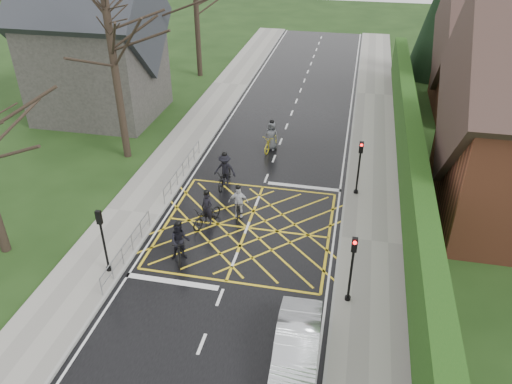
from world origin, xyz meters
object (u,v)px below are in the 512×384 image
at_px(cyclist_mid, 225,173).
at_px(cyclist_front, 238,205).
at_px(cyclist_lead, 271,139).
at_px(cyclist_back, 180,245).
at_px(cyclist_rear, 207,213).
at_px(car, 297,347).

xyz_separation_m(cyclist_mid, cyclist_front, (1.47, -2.91, -0.08)).
bearing_deg(cyclist_lead, cyclist_mid, -98.26).
bearing_deg(cyclist_mid, cyclist_back, -90.27).
distance_m(cyclist_back, cyclist_mid, 6.73).
distance_m(cyclist_rear, cyclist_lead, 8.97).
bearing_deg(cyclist_rear, car, -30.30).
bearing_deg(cyclist_lead, car, -65.65).
relative_size(cyclist_front, cyclist_lead, 0.87).
bearing_deg(cyclist_rear, cyclist_back, -74.40).
relative_size(cyclist_rear, car, 0.49).
xyz_separation_m(cyclist_back, cyclist_front, (1.72, 3.82, -0.09)).
height_order(cyclist_back, cyclist_front, cyclist_back).
height_order(cyclist_rear, cyclist_lead, cyclist_lead).
distance_m(cyclist_mid, cyclist_front, 3.26).
bearing_deg(car, cyclist_mid, 114.27).
bearing_deg(cyclist_rear, cyclist_front, 59.25).
distance_m(cyclist_rear, cyclist_front, 1.65).
height_order(cyclist_back, car, cyclist_back).
height_order(cyclist_front, cyclist_lead, cyclist_lead).
bearing_deg(cyclist_lead, cyclist_front, -80.94).
xyz_separation_m(cyclist_rear, cyclist_front, (1.34, 0.97, 0.04)).
xyz_separation_m(cyclist_rear, cyclist_mid, (-0.13, 3.88, 0.12)).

